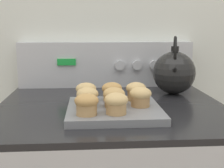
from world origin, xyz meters
The scene contains 12 objects.
wall_back centered at (0.00, 0.74, 1.20)m, with size 8.00×0.05×2.40m.
control_panel centered at (0.00, 0.69, 0.98)m, with size 0.75×0.07×0.19m.
muffin_pan centered at (0.00, 0.25, 0.90)m, with size 0.28×0.28×0.02m.
muffin_r0_c0 centered at (-0.08, 0.17, 0.94)m, with size 0.07×0.07×0.06m.
muffin_r0_c1 centered at (0.00, 0.17, 0.94)m, with size 0.07×0.07×0.06m.
muffin_r1_c0 centered at (-0.08, 0.26, 0.94)m, with size 0.07×0.07×0.06m.
muffin_r1_c1 centered at (0.00, 0.25, 0.94)m, with size 0.07×0.07×0.06m.
muffin_r1_c2 centered at (0.08, 0.25, 0.94)m, with size 0.07×0.07×0.06m.
muffin_r2_c0 centered at (-0.08, 0.34, 0.94)m, with size 0.07×0.07×0.06m.
muffin_r2_c1 centered at (0.00, 0.34, 0.94)m, with size 0.07×0.07×0.06m.
muffin_r2_c2 centered at (0.08, 0.33, 0.94)m, with size 0.07×0.07×0.06m.
tea_kettle centered at (0.26, 0.52, 0.97)m, with size 0.17×0.20×0.23m.
Camera 1 is at (-0.07, -0.66, 1.15)m, focal length 50.00 mm.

